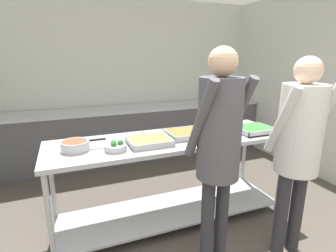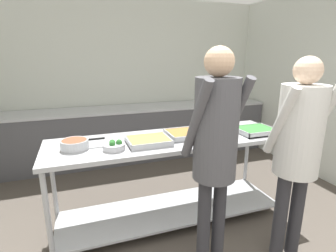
{
  "view_description": "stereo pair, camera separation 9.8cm",
  "coord_description": "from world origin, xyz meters",
  "px_view_note": "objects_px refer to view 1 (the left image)",
  "views": [
    {
      "loc": [
        -0.99,
        -0.67,
        1.72
      ],
      "look_at": [
        -0.05,
        1.73,
        1.02
      ],
      "focal_mm": 28.0,
      "sensor_mm": 36.0,
      "label": 1
    },
    {
      "loc": [
        -0.9,
        -0.7,
        1.72
      ],
      "look_at": [
        -0.05,
        1.73,
        1.02
      ],
      "focal_mm": 28.0,
      "sensor_mm": 36.0,
      "label": 2
    }
  ],
  "objects_px": {
    "guest_serving_right": "(299,139)",
    "sauce_pan": "(75,145)",
    "serving_tray_roast": "(187,134)",
    "serving_tray_greens": "(254,130)",
    "broccoli_bowl": "(116,147)",
    "water_bottle": "(206,96)",
    "plate_stack": "(221,131)",
    "guest_serving_left": "(219,139)",
    "serving_tray_vegetables": "(150,141)"
  },
  "relations": [
    {
      "from": "guest_serving_right",
      "to": "broccoli_bowl",
      "type": "bearing_deg",
      "value": 153.99
    },
    {
      "from": "serving_tray_greens",
      "to": "serving_tray_vegetables",
      "type": "bearing_deg",
      "value": 178.62
    },
    {
      "from": "guest_serving_left",
      "to": "guest_serving_right",
      "type": "xyz_separation_m",
      "value": [
        0.7,
        -0.09,
        -0.05
      ]
    },
    {
      "from": "sauce_pan",
      "to": "plate_stack",
      "type": "bearing_deg",
      "value": -1.23
    },
    {
      "from": "serving_tray_vegetables",
      "to": "serving_tray_roast",
      "type": "bearing_deg",
      "value": 12.77
    },
    {
      "from": "serving_tray_greens",
      "to": "guest_serving_right",
      "type": "bearing_deg",
      "value": -100.27
    },
    {
      "from": "sauce_pan",
      "to": "serving_tray_roast",
      "type": "xyz_separation_m",
      "value": [
        1.08,
        0.02,
        -0.02
      ]
    },
    {
      "from": "sauce_pan",
      "to": "serving_tray_greens",
      "type": "bearing_deg",
      "value": -3.32
    },
    {
      "from": "serving_tray_vegetables",
      "to": "serving_tray_greens",
      "type": "distance_m",
      "value": 1.17
    },
    {
      "from": "serving_tray_roast",
      "to": "water_bottle",
      "type": "bearing_deg",
      "value": 55.46
    },
    {
      "from": "serving_tray_greens",
      "to": "guest_serving_left",
      "type": "relative_size",
      "value": 0.22
    },
    {
      "from": "broccoli_bowl",
      "to": "plate_stack",
      "type": "distance_m",
      "value": 1.13
    },
    {
      "from": "plate_stack",
      "to": "guest_serving_right",
      "type": "distance_m",
      "value": 0.81
    },
    {
      "from": "guest_serving_right",
      "to": "water_bottle",
      "type": "relative_size",
      "value": 6.92
    },
    {
      "from": "broccoli_bowl",
      "to": "serving_tray_vegetables",
      "type": "relative_size",
      "value": 0.5
    },
    {
      "from": "guest_serving_right",
      "to": "plate_stack",
      "type": "bearing_deg",
      "value": 107.42
    },
    {
      "from": "serving_tray_roast",
      "to": "serving_tray_greens",
      "type": "relative_size",
      "value": 1.02
    },
    {
      "from": "serving_tray_roast",
      "to": "water_bottle",
      "type": "xyz_separation_m",
      "value": [
        1.27,
        1.84,
        0.06
      ]
    },
    {
      "from": "sauce_pan",
      "to": "water_bottle",
      "type": "height_order",
      "value": "water_bottle"
    },
    {
      "from": "broccoli_bowl",
      "to": "serving_tray_roast",
      "type": "relative_size",
      "value": 0.49
    },
    {
      "from": "broccoli_bowl",
      "to": "serving_tray_greens",
      "type": "xyz_separation_m",
      "value": [
        1.49,
        0.03,
        -0.01
      ]
    },
    {
      "from": "plate_stack",
      "to": "water_bottle",
      "type": "relative_size",
      "value": 1.11
    },
    {
      "from": "sauce_pan",
      "to": "guest_serving_right",
      "type": "xyz_separation_m",
      "value": [
        1.69,
        -0.8,
        0.1
      ]
    },
    {
      "from": "guest_serving_right",
      "to": "sauce_pan",
      "type": "bearing_deg",
      "value": 154.67
    },
    {
      "from": "sauce_pan",
      "to": "serving_tray_vegetables",
      "type": "distance_m",
      "value": 0.65
    },
    {
      "from": "sauce_pan",
      "to": "serving_tray_roast",
      "type": "height_order",
      "value": "sauce_pan"
    },
    {
      "from": "plate_stack",
      "to": "guest_serving_left",
      "type": "distance_m",
      "value": 0.83
    },
    {
      "from": "broccoli_bowl",
      "to": "plate_stack",
      "type": "height_order",
      "value": "broccoli_bowl"
    },
    {
      "from": "serving_tray_vegetables",
      "to": "plate_stack",
      "type": "relative_size",
      "value": 1.42
    },
    {
      "from": "broccoli_bowl",
      "to": "serving_tray_greens",
      "type": "relative_size",
      "value": 0.5
    },
    {
      "from": "serving_tray_roast",
      "to": "plate_stack",
      "type": "xyz_separation_m",
      "value": [
        0.37,
        -0.05,
        0.0
      ]
    },
    {
      "from": "plate_stack",
      "to": "water_bottle",
      "type": "distance_m",
      "value": 2.09
    },
    {
      "from": "plate_stack",
      "to": "guest_serving_right",
      "type": "relative_size",
      "value": 0.16
    },
    {
      "from": "broccoli_bowl",
      "to": "guest_serving_right",
      "type": "height_order",
      "value": "guest_serving_right"
    },
    {
      "from": "broccoli_bowl",
      "to": "serving_tray_greens",
      "type": "distance_m",
      "value": 1.49
    },
    {
      "from": "sauce_pan",
      "to": "serving_tray_vegetables",
      "type": "relative_size",
      "value": 0.98
    },
    {
      "from": "water_bottle",
      "to": "serving_tray_vegetables",
      "type": "bearing_deg",
      "value": -131.18
    },
    {
      "from": "water_bottle",
      "to": "sauce_pan",
      "type": "bearing_deg",
      "value": -141.55
    },
    {
      "from": "broccoli_bowl",
      "to": "serving_tray_roast",
      "type": "bearing_deg",
      "value": 11.47
    },
    {
      "from": "plate_stack",
      "to": "guest_serving_left",
      "type": "relative_size",
      "value": 0.15
    },
    {
      "from": "guest_serving_left",
      "to": "serving_tray_roast",
      "type": "bearing_deg",
      "value": 83.19
    },
    {
      "from": "sauce_pan",
      "to": "serving_tray_greens",
      "type": "height_order",
      "value": "sauce_pan"
    },
    {
      "from": "plate_stack",
      "to": "guest_serving_right",
      "type": "height_order",
      "value": "guest_serving_right"
    },
    {
      "from": "plate_stack",
      "to": "guest_serving_right",
      "type": "xyz_separation_m",
      "value": [
        0.24,
        -0.77,
        0.11
      ]
    },
    {
      "from": "sauce_pan",
      "to": "broccoli_bowl",
      "type": "bearing_deg",
      "value": -22.41
    },
    {
      "from": "broccoli_bowl",
      "to": "guest_serving_left",
      "type": "height_order",
      "value": "guest_serving_left"
    },
    {
      "from": "serving_tray_roast",
      "to": "water_bottle",
      "type": "height_order",
      "value": "water_bottle"
    },
    {
      "from": "sauce_pan",
      "to": "guest_serving_right",
      "type": "height_order",
      "value": "guest_serving_right"
    },
    {
      "from": "serving_tray_vegetables",
      "to": "water_bottle",
      "type": "distance_m",
      "value": 2.57
    },
    {
      "from": "water_bottle",
      "to": "guest_serving_left",
      "type": "bearing_deg",
      "value": -117.79
    }
  ]
}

